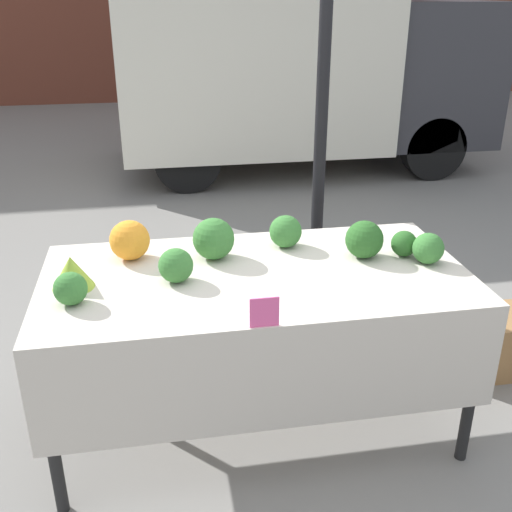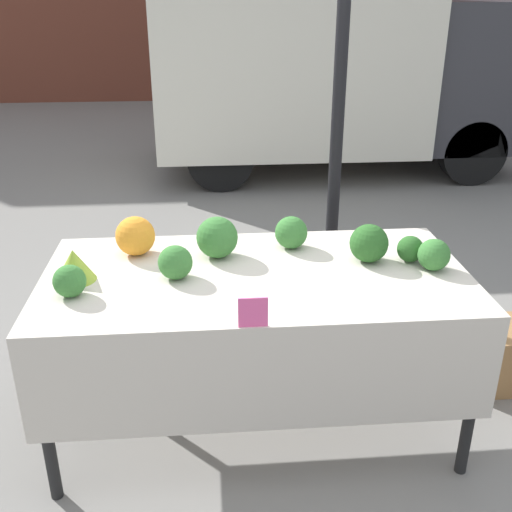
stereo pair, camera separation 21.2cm
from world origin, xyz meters
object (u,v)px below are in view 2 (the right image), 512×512
object	(u,v)px
orange_cauliflower	(135,236)
price_sign	(253,312)
produce_crate	(507,354)
parked_truck	(328,55)

from	to	relation	value
orange_cauliflower	price_sign	distance (m)	0.85
orange_cauliflower	produce_crate	world-z (taller)	orange_cauliflower
price_sign	parked_truck	bearing A→B (deg)	76.22
orange_cauliflower	price_sign	world-z (taller)	orange_cauliflower
parked_truck	produce_crate	world-z (taller)	parked_truck
orange_cauliflower	price_sign	bearing A→B (deg)	-55.13
price_sign	produce_crate	distance (m)	1.70
parked_truck	price_sign	size ratio (longest dim) A/B	34.62
price_sign	produce_crate	world-z (taller)	price_sign
orange_cauliflower	parked_truck	bearing A→B (deg)	68.30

